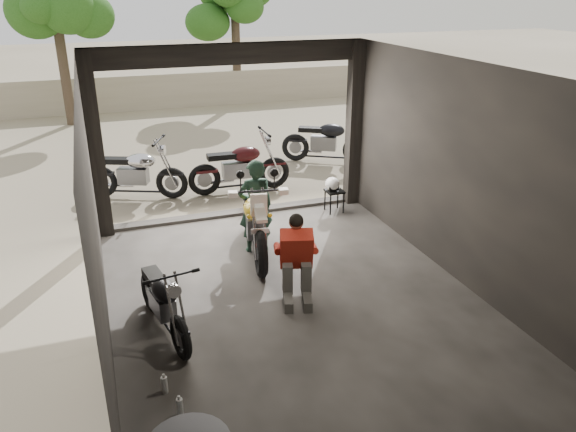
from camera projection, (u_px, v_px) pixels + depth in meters
ground at (299, 306)px, 7.78m from camera, size 80.00×80.00×0.00m
garage at (286, 207)px, 7.76m from camera, size 7.00×7.13×3.20m
boundary_wall at (160, 91)px, 19.74m from camera, size 18.00×0.30×1.20m
tree_right at (235, 1)px, 19.45m from camera, size 2.20×2.20×5.00m
main_bike at (254, 216)px, 9.01m from camera, size 1.15×2.14×1.36m
left_bike at (163, 296)px, 7.01m from camera, size 0.90×1.63×1.04m
outside_bike_a at (135, 169)px, 11.46m from camera, size 2.02×1.43×1.26m
outside_bike_b at (239, 162)px, 11.80m from camera, size 1.92×0.82×1.29m
outside_bike_c at (326, 137)px, 13.74m from camera, size 2.05×1.64×1.30m
rider at (255, 207)px, 9.08m from camera, size 0.58×0.38×1.58m
mechanic at (297, 262)px, 7.72m from camera, size 0.81×0.96×1.19m
stool at (334, 194)px, 10.81m from camera, size 0.33×0.33×0.46m
helmet at (332, 184)px, 10.73m from camera, size 0.28×0.29×0.26m
sign_post at (387, 98)px, 12.31m from camera, size 0.88×0.08×2.63m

